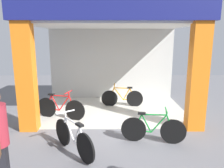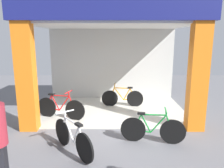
# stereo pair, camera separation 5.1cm
# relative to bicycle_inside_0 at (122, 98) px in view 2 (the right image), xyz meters

# --- Properties ---
(ground_plane) EXTENTS (18.34, 18.34, 0.00)m
(ground_plane) POSITION_rel_bicycle_inside_0_xyz_m (-0.40, -2.11, -0.35)
(ground_plane) COLOR slate
(ground_plane) RESTS_ON ground
(shop_facade) EXTENTS (5.37, 3.67, 3.84)m
(shop_facade) POSITION_rel_bicycle_inside_0_xyz_m (-0.40, -0.48, 1.68)
(shop_facade) COLOR beige
(shop_facade) RESTS_ON ground
(bicycle_inside_0) EXTENTS (1.58, 0.43, 0.87)m
(bicycle_inside_0) POSITION_rel_bicycle_inside_0_xyz_m (0.00, 0.00, 0.00)
(bicycle_inside_0) COLOR black
(bicycle_inside_0) RESTS_ON ground
(bicycle_inside_1) EXTENTS (1.63, 0.58, 0.93)m
(bicycle_inside_1) POSITION_rel_bicycle_inside_0_xyz_m (-2.06, -1.27, 0.02)
(bicycle_inside_1) COLOR black
(bicycle_inside_1) RESTS_ON ground
(bicycle_parked_0) EXTENTS (1.09, 1.32, 0.92)m
(bicycle_parked_0) POSITION_rel_bicycle_inside_0_xyz_m (-1.29, -3.41, 0.02)
(bicycle_parked_0) COLOR black
(bicycle_parked_0) RESTS_ON ground
(bicycle_parked_1) EXTENTS (1.59, 0.44, 0.88)m
(bicycle_parked_1) POSITION_rel_bicycle_inside_0_xyz_m (0.60, -2.90, 0.00)
(bicycle_parked_1) COLOR black
(bicycle_parked_1) RESTS_ON ground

